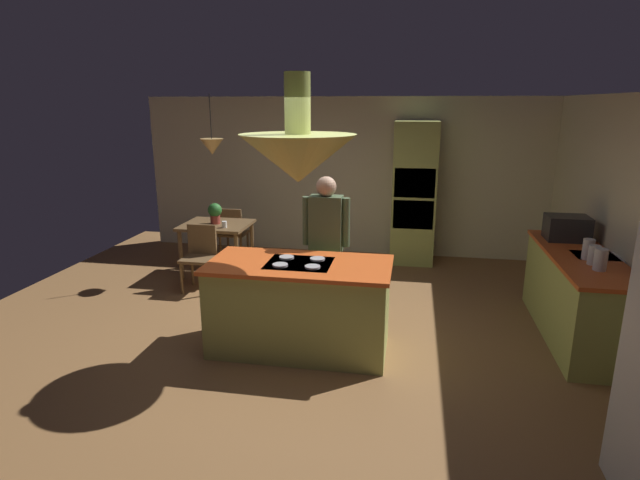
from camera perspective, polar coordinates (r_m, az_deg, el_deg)
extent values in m
plane|color=olive|center=(5.57, -1.78, -11.01)|extent=(8.16, 8.16, 0.00)
cube|color=beige|center=(8.48, 3.05, 7.12)|extent=(6.80, 0.10, 2.55)
cube|color=beige|center=(5.84, 32.07, 1.16)|extent=(0.10, 7.20, 2.55)
cube|color=#A8B259|center=(5.21, -2.29, -7.62)|extent=(1.76, 0.85, 0.88)
cube|color=#E05B23|center=(5.05, -2.34, -2.79)|extent=(1.82, 0.91, 0.04)
cube|color=black|center=(5.04, -2.34, -2.63)|extent=(0.64, 0.52, 0.01)
cylinder|color=#B2B2B7|center=(4.95, -4.48, -2.81)|extent=(0.15, 0.15, 0.02)
cylinder|color=#B2B2B7|center=(4.88, -0.84, -3.03)|extent=(0.15, 0.15, 0.02)
cylinder|color=#B2B2B7|center=(5.19, -3.76, -1.95)|extent=(0.15, 0.15, 0.02)
cylinder|color=#B2B2B7|center=(5.13, -0.28, -2.14)|extent=(0.15, 0.15, 0.02)
cube|color=#A8B259|center=(6.10, 26.73, -5.81)|extent=(0.62, 2.06, 0.88)
cube|color=#E05B23|center=(5.97, 27.25, -1.67)|extent=(0.66, 2.10, 0.04)
cube|color=#B2B2B7|center=(6.03, 28.58, -2.27)|extent=(0.48, 0.36, 0.16)
cube|color=#A8B259|center=(8.05, 10.48, 5.16)|extent=(0.66, 0.62, 2.19)
cube|color=black|center=(7.73, 10.55, 6.29)|extent=(0.60, 0.04, 0.44)
cube|color=black|center=(7.82, 10.38, 2.82)|extent=(0.60, 0.04, 0.44)
cube|color=brown|center=(7.52, -11.53, 1.65)|extent=(0.95, 0.81, 0.04)
cylinder|color=brown|center=(7.48, -15.31, -1.68)|extent=(0.06, 0.06, 0.72)
cylinder|color=brown|center=(7.16, -9.29, -2.06)|extent=(0.06, 0.06, 0.72)
cylinder|color=brown|center=(8.08, -13.23, -0.30)|extent=(0.06, 0.06, 0.72)
cylinder|color=brown|center=(7.79, -7.60, -0.59)|extent=(0.06, 0.06, 0.72)
cylinder|color=tan|center=(5.87, -0.21, -5.20)|extent=(0.14, 0.14, 0.83)
cylinder|color=tan|center=(5.84, 1.53, -5.31)|extent=(0.14, 0.14, 0.83)
cube|color=#4C6042|center=(5.64, 0.68, 1.76)|extent=(0.36, 0.22, 0.64)
cylinder|color=#4C6042|center=(5.67, -1.51, 2.17)|extent=(0.09, 0.09, 0.54)
cylinder|color=#4C6042|center=(5.60, 2.90, 1.98)|extent=(0.09, 0.09, 0.54)
sphere|color=tan|center=(5.56, 0.69, 5.98)|extent=(0.22, 0.22, 0.22)
cone|color=#A8B259|center=(4.83, -2.47, 9.09)|extent=(1.10, 1.10, 0.45)
cylinder|color=#A8B259|center=(4.80, -2.54, 15.03)|extent=(0.24, 0.24, 0.55)
cone|color=#E0B266|center=(7.35, -11.99, 10.18)|extent=(0.32, 0.32, 0.22)
cylinder|color=black|center=(7.33, -12.16, 13.37)|extent=(0.01, 0.01, 0.60)
cube|color=brown|center=(6.97, -13.52, -2.08)|extent=(0.40, 0.40, 0.04)
cube|color=brown|center=(7.07, -13.05, 0.04)|extent=(0.40, 0.04, 0.42)
cylinder|color=brown|center=(6.96, -15.25, -4.17)|extent=(0.04, 0.04, 0.43)
cylinder|color=brown|center=(6.83, -12.66, -4.39)|extent=(0.04, 0.04, 0.43)
cylinder|color=brown|center=(7.25, -14.11, -3.31)|extent=(0.04, 0.04, 0.43)
cylinder|color=brown|center=(7.12, -11.61, -3.50)|extent=(0.04, 0.04, 0.43)
cube|color=brown|center=(8.23, -9.62, 0.75)|extent=(0.40, 0.40, 0.04)
cube|color=brown|center=(8.02, -10.12, 1.96)|extent=(0.40, 0.04, 0.42)
cylinder|color=brown|center=(8.39, -8.07, -0.50)|extent=(0.04, 0.04, 0.43)
cylinder|color=brown|center=(8.50, -10.25, -0.39)|extent=(0.04, 0.04, 0.43)
cylinder|color=brown|center=(8.08, -8.82, -1.14)|extent=(0.04, 0.04, 0.43)
cylinder|color=brown|center=(8.20, -11.07, -1.01)|extent=(0.04, 0.04, 0.43)
cylinder|color=#99382D|center=(7.51, -11.63, 2.26)|extent=(0.14, 0.14, 0.12)
sphere|color=#2D722D|center=(7.48, -11.69, 3.30)|extent=(0.20, 0.20, 0.20)
cylinder|color=white|center=(7.25, -10.65, 1.73)|extent=(0.07, 0.07, 0.09)
cylinder|color=silver|center=(5.47, 28.89, -1.93)|extent=(0.12, 0.12, 0.21)
cylinder|color=silver|center=(5.63, 28.32, -1.49)|extent=(0.11, 0.11, 0.19)
cylinder|color=silver|center=(5.80, 27.81, -0.92)|extent=(0.11, 0.11, 0.21)
cube|color=#232326|center=(6.50, 25.92, 1.22)|extent=(0.46, 0.36, 0.28)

